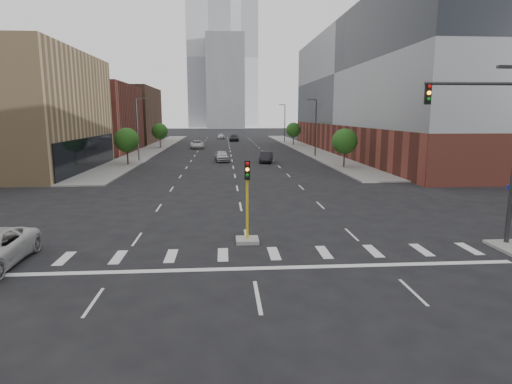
{
  "coord_description": "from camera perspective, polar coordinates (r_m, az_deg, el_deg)",
  "views": [
    {
      "loc": [
        -1.19,
        -12.99,
        6.73
      ],
      "look_at": [
        0.56,
        10.2,
        2.5
      ],
      "focal_mm": 30.0,
      "sensor_mm": 36.0,
      "label": 1
    }
  ],
  "objects": [
    {
      "name": "car_distant",
      "position": [
        120.15,
        -4.67,
        7.41
      ],
      "size": [
        2.08,
        4.4,
        1.45
      ],
      "primitive_type": "imported",
      "rotation": [
        0.0,
        0.0,
        0.09
      ],
      "color": "silver",
      "rests_on": "ground"
    },
    {
      "name": "car_far_left",
      "position": [
        87.15,
        -7.89,
        6.3
      ],
      "size": [
        3.05,
        5.82,
        1.56
      ],
      "primitive_type": "imported",
      "rotation": [
        0.0,
        0.0,
        0.08
      ],
      "color": "silver",
      "rests_on": "ground"
    },
    {
      "name": "streetlight_left",
      "position": [
        64.18,
        -15.45,
        8.41
      ],
      "size": [
        1.6,
        0.22,
        9.07
      ],
      "color": "#2D2D30",
      "rests_on": "ground"
    },
    {
      "name": "car_mid_right",
      "position": [
        60.86,
        1.38,
        4.69
      ],
      "size": [
        2.39,
        4.93,
        1.56
      ],
      "primitive_type": "imported",
      "rotation": [
        0.0,
        0.0,
        -0.16
      ],
      "color": "black",
      "rests_on": "ground"
    },
    {
      "name": "tree_right_near",
      "position": [
        55.22,
        11.74,
        6.63
      ],
      "size": [
        3.2,
        3.2,
        4.85
      ],
      "color": "#382619",
      "rests_on": "ground"
    },
    {
      "name": "building_left_far_b",
      "position": [
        108.23,
        -18.65,
        9.66
      ],
      "size": [
        20.0,
        24.0,
        13.0
      ],
      "primitive_type": "cube",
      "color": "brown",
      "rests_on": "ground"
    },
    {
      "name": "tree_left_near",
      "position": [
        59.48,
        -16.86,
        6.66
      ],
      "size": [
        3.2,
        3.2,
        4.85
      ],
      "color": "#382619",
      "rests_on": "ground"
    },
    {
      "name": "mast_arm_signal",
      "position": [
        24.72,
        29.84,
        6.45
      ],
      "size": [
        5.12,
        0.9,
        9.07
      ],
      "color": "#2D2D30",
      "rests_on": "ground"
    },
    {
      "name": "car_deep_right",
      "position": [
        109.65,
        -2.92,
        7.21
      ],
      "size": [
        2.68,
        5.8,
        1.64
      ],
      "primitive_type": "imported",
      "rotation": [
        0.0,
        0.0,
        -0.07
      ],
      "color": "black",
      "rests_on": "ground"
    },
    {
      "name": "building_right_main",
      "position": [
        79.29,
        18.96,
        12.85
      ],
      "size": [
        24.0,
        70.0,
        22.0
      ],
      "color": "brown",
      "rests_on": "ground"
    },
    {
      "name": "tower_mid",
      "position": [
        213.54,
        -4.11,
        14.38
      ],
      "size": [
        18.0,
        18.0,
        44.0
      ],
      "primitive_type": "cube",
      "color": "slate",
      "rests_on": "ground"
    },
    {
      "name": "building_left_far_a",
      "position": [
        83.26,
        -23.03,
        9.0
      ],
      "size": [
        20.0,
        22.0,
        12.0
      ],
      "primitive_type": "cube",
      "color": "brown",
      "rests_on": "ground"
    },
    {
      "name": "median_traffic_signal",
      "position": [
        22.73,
        -1.17,
        -4.36
      ],
      "size": [
        1.2,
        1.2,
        4.4
      ],
      "color": "#999993",
      "rests_on": "ground"
    },
    {
      "name": "streetlight_right_b",
      "position": [
        104.03,
        3.81,
        9.34
      ],
      "size": [
        1.6,
        0.22,
        9.07
      ],
      "color": "#2D2D30",
      "rests_on": "ground"
    },
    {
      "name": "streetlight_right_a",
      "position": [
        69.56,
        7.9,
        8.8
      ],
      "size": [
        1.6,
        0.22,
        9.07
      ],
      "color": "#2D2D30",
      "rests_on": "ground"
    },
    {
      "name": "tower_left",
      "position": [
        234.79,
        -6.22,
        17.17
      ],
      "size": [
        22.0,
        22.0,
        70.0
      ],
      "primitive_type": "cube",
      "color": "#B2B7BC",
      "rests_on": "ground"
    },
    {
      "name": "tower_right",
      "position": [
        275.23,
        -2.04,
        17.25
      ],
      "size": [
        20.0,
        20.0,
        80.0
      ],
      "primitive_type": "cube",
      "color": "#B2B7BC",
      "rests_on": "ground"
    },
    {
      "name": "car_near_left",
      "position": [
        62.3,
        -4.59,
        4.82
      ],
      "size": [
        2.34,
        4.87,
        1.6
      ],
      "primitive_type": "imported",
      "rotation": [
        0.0,
        0.0,
        0.1
      ],
      "color": "#B8B6BB",
      "rests_on": "ground"
    },
    {
      "name": "tree_right_far",
      "position": [
        94.28,
        5.02,
        8.24
      ],
      "size": [
        3.2,
        3.2,
        4.85
      ],
      "color": "#382619",
      "rests_on": "ground"
    },
    {
      "name": "sidewalk_right_far",
      "position": [
        88.73,
        6.25,
        5.95
      ],
      "size": [
        5.0,
        92.0,
        0.15
      ],
      "primitive_type": "cube",
      "color": "gray",
      "rests_on": "ground"
    },
    {
      "name": "tree_left_far",
      "position": [
        88.98,
        -12.71,
        7.91
      ],
      "size": [
        3.2,
        3.2,
        4.85
      ],
      "color": "#382619",
      "rests_on": "ground"
    },
    {
      "name": "ground",
      "position": [
        14.67,
        0.86,
        -16.99
      ],
      "size": [
        400.0,
        400.0,
        0.0
      ],
      "primitive_type": "plane",
      "color": "black",
      "rests_on": "ground"
    },
    {
      "name": "sidewalk_left_far",
      "position": [
        88.33,
        -13.36,
        5.71
      ],
      "size": [
        5.0,
        92.0,
        0.15
      ],
      "primitive_type": "cube",
      "color": "gray",
      "rests_on": "ground"
    }
  ]
}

